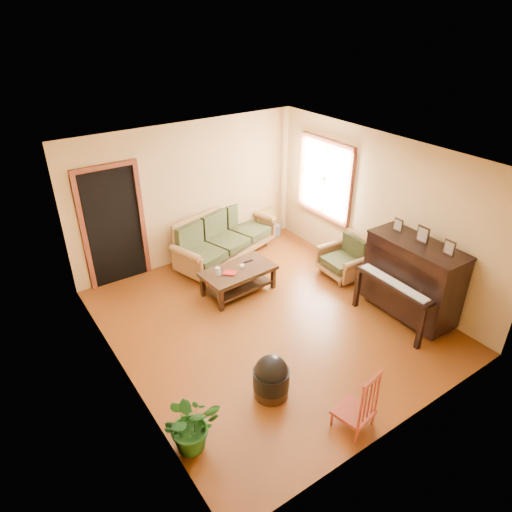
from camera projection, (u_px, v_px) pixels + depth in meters
floor at (268, 321)px, 7.13m from camera, size 5.00×5.00×0.00m
doorway at (114, 228)px, 7.70m from camera, size 1.08×0.16×2.05m
window at (325, 179)px, 8.43m from camera, size 0.12×1.36×1.46m
sofa at (226, 236)px, 8.66m from camera, size 2.33×1.50×0.93m
coffee_table at (239, 281)px, 7.74m from camera, size 1.27×0.75×0.45m
armchair at (343, 257)px, 8.11m from camera, size 0.78×0.81×0.78m
piano at (412, 281)px, 6.95m from camera, size 0.89×1.48×1.29m
footstool at (271, 381)px, 5.70m from camera, size 0.57×0.57×0.44m
red_chair at (355, 398)px, 5.18m from camera, size 0.48×0.51×0.85m
leaning_frame at (267, 223)px, 9.54m from camera, size 0.47×0.13×0.62m
ceramic_crock at (276, 230)px, 9.69m from camera, size 0.22×0.22×0.24m
potted_plant at (192, 424)px, 4.96m from camera, size 0.72×0.66×0.70m
book at (229, 275)px, 7.45m from camera, size 0.25×0.25×0.02m
candle at (218, 271)px, 7.45m from camera, size 0.09×0.09×0.13m
glass_jar at (242, 266)px, 7.66m from camera, size 0.09×0.09×0.05m
remote at (248, 261)px, 7.86m from camera, size 0.17×0.05×0.02m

